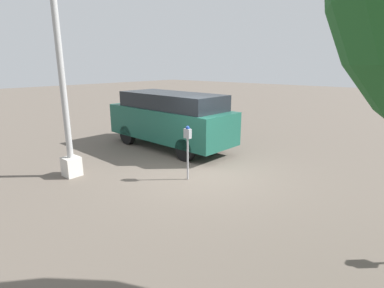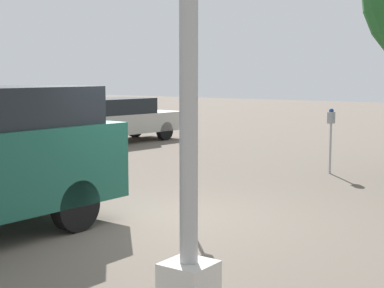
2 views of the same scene
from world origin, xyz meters
TOP-DOWN VIEW (x-y plane):
  - ground_plane at (0.00, 0.00)m, footprint 80.00×80.00m
  - parking_meter_near at (-0.15, 0.61)m, footprint 0.20×0.11m
  - lamp_post at (2.56, 2.56)m, footprint 0.44×0.44m
  - parked_van at (2.55, -1.45)m, footprint 5.25×2.05m

SIDE VIEW (x-z plane):
  - ground_plane at x=0.00m, z-range 0.00..0.00m
  - parking_meter_near at x=-0.15m, z-range 0.36..1.88m
  - parked_van at x=2.55m, z-range 0.11..2.20m
  - lamp_post at x=2.56m, z-range -0.89..4.23m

